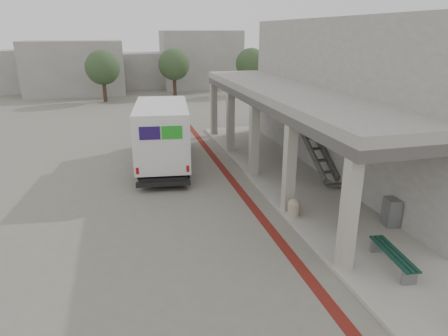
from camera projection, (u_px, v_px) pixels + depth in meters
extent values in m
plane|color=#6B665C|center=(237.00, 224.00, 14.02)|extent=(120.00, 120.00, 0.00)
cube|color=maroon|center=(247.00, 199.00, 16.09)|extent=(0.35, 40.00, 0.01)
cube|color=#9E988D|center=(339.00, 210.00, 14.95)|extent=(4.40, 28.00, 0.12)
cube|color=gray|center=(361.00, 97.00, 18.75)|extent=(4.30, 17.00, 7.00)
cube|color=#4B4846|center=(287.00, 100.00, 17.86)|extent=(3.40, 16.90, 0.35)
cube|color=gray|center=(287.00, 92.00, 17.75)|extent=(3.40, 16.90, 0.35)
cube|color=gray|center=(75.00, 68.00, 42.35)|extent=(10.00, 6.00, 5.50)
cube|color=gray|center=(140.00, 70.00, 47.92)|extent=(8.00, 6.00, 4.00)
cube|color=gray|center=(201.00, 59.00, 47.35)|extent=(9.00, 6.00, 6.50)
cube|color=gray|center=(21.00, 71.00, 43.83)|extent=(7.00, 5.00, 4.50)
cylinder|color=#38281C|center=(105.00, 89.00, 38.07)|extent=(0.36, 0.36, 2.40)
sphere|color=#2A4025|center=(102.00, 67.00, 37.42)|extent=(3.20, 3.20, 3.20)
cylinder|color=#38281C|center=(175.00, 84.00, 41.57)|extent=(0.36, 0.36, 2.40)
sphere|color=#2A4025|center=(174.00, 64.00, 40.92)|extent=(3.20, 3.20, 3.20)
cylinder|color=#38281C|center=(251.00, 83.00, 42.56)|extent=(0.36, 0.36, 2.40)
sphere|color=#2A4025|center=(251.00, 64.00, 41.91)|extent=(3.20, 3.20, 3.20)
cube|color=black|center=(164.00, 157.00, 20.11)|extent=(2.90, 7.14, 0.30)
cube|color=silver|center=(162.00, 132.00, 18.78)|extent=(2.98, 5.40, 2.58)
cube|color=silver|center=(163.00, 120.00, 22.03)|extent=(2.59, 2.15, 2.28)
cube|color=silver|center=(164.00, 130.00, 23.28)|extent=(2.24, 0.85, 0.79)
cube|color=black|center=(163.00, 108.00, 22.60)|extent=(2.22, 0.74, 1.04)
cube|color=black|center=(163.00, 184.00, 16.79)|extent=(2.29, 0.52, 0.18)
cube|color=#21114D|center=(137.00, 120.00, 19.13)|extent=(0.19, 1.38, 0.74)
cube|color=#209320|center=(134.00, 127.00, 17.74)|extent=(0.19, 1.38, 0.74)
cube|color=#21114D|center=(150.00, 133.00, 16.09)|extent=(0.84, 0.13, 0.55)
cube|color=#209320|center=(172.00, 133.00, 16.20)|extent=(0.84, 0.13, 0.55)
cylinder|color=black|center=(146.00, 144.00, 22.38)|extent=(0.38, 0.92, 0.89)
cylinder|color=black|center=(183.00, 142.00, 22.65)|extent=(0.38, 0.92, 0.89)
cylinder|color=black|center=(141.00, 170.00, 18.11)|extent=(0.38, 0.92, 0.89)
cylinder|color=black|center=(186.00, 168.00, 18.37)|extent=(0.38, 0.92, 0.89)
cube|color=slate|center=(409.00, 278.00, 10.42)|extent=(0.43, 0.14, 0.42)
cube|color=slate|center=(378.00, 246.00, 11.98)|extent=(0.43, 0.14, 0.42)
cube|color=#113427|center=(388.00, 254.00, 11.10)|extent=(0.35, 1.99, 0.05)
cube|color=#113427|center=(393.00, 253.00, 11.12)|extent=(0.35, 1.99, 0.05)
cube|color=#113427|center=(399.00, 253.00, 11.14)|extent=(0.35, 1.99, 0.05)
cylinder|color=gray|center=(293.00, 210.00, 14.37)|extent=(0.43, 0.43, 0.43)
sphere|color=gray|center=(294.00, 204.00, 14.30)|extent=(0.43, 0.43, 0.43)
cylinder|color=gray|center=(345.00, 228.00, 13.08)|extent=(0.38, 0.38, 0.38)
sphere|color=gray|center=(346.00, 223.00, 13.02)|extent=(0.38, 0.38, 0.38)
cube|color=gray|center=(391.00, 212.00, 13.56)|extent=(0.53, 0.65, 0.97)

